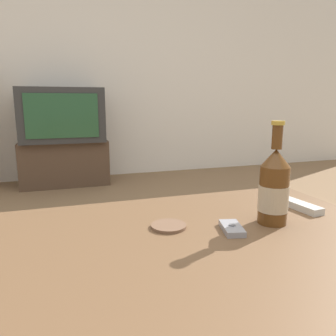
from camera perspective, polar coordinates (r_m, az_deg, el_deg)
name	(u,v)px	position (r m, az deg, el deg)	size (l,w,h in m)	color
back_wall	(83,54)	(3.71, -14.54, 18.66)	(8.00, 0.05, 2.60)	silver
coffee_table	(196,272)	(0.80, 4.83, -17.55)	(1.01, 0.70, 0.50)	brown
tv_stand	(65,162)	(3.43, -17.52, 0.94)	(0.83, 0.44, 0.44)	#4C3828
television	(62,115)	(3.37, -17.99, 8.81)	(0.77, 0.57, 0.50)	#2D2D2D
beer_bottle	(274,188)	(0.88, 17.96, -3.32)	(0.08, 0.08, 0.26)	#563314
cell_phone	(232,228)	(0.82, 11.07, -10.25)	(0.07, 0.10, 0.02)	gray
remote_control	(297,205)	(1.05, 21.56, -5.96)	(0.06, 0.17, 0.02)	beige
coaster	(169,226)	(0.83, 0.10, -10.08)	(0.09, 0.09, 0.01)	brown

